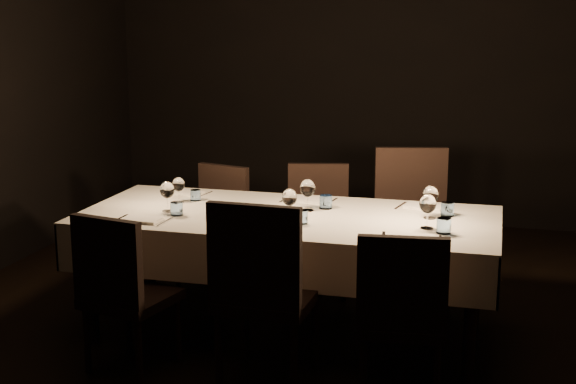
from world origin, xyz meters
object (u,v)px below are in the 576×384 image
(chair_near_left, at_px, (121,286))
(chair_far_left, at_px, (216,219))
(chair_near_right, at_px, (401,310))
(chair_far_right, at_px, (412,219))
(chair_near_center, at_px, (262,286))
(chair_far_center, at_px, (318,222))
(dining_table, at_px, (288,226))

(chair_near_left, xyz_separation_m, chair_far_left, (-0.02, 1.58, -0.02))
(chair_near_left, relative_size, chair_near_right, 0.99)
(chair_far_left, height_order, chair_far_right, chair_far_right)
(chair_near_left, bearing_deg, chair_far_right, -117.74)
(chair_near_center, height_order, chair_far_left, chair_near_center)
(chair_near_center, distance_m, chair_far_right, 1.71)
(chair_far_left, height_order, chair_far_center, chair_far_center)
(dining_table, bearing_deg, chair_near_center, -85.24)
(chair_near_center, xyz_separation_m, chair_near_right, (0.73, -0.02, -0.05))
(chair_near_right, bearing_deg, chair_far_center, -70.25)
(chair_near_center, bearing_deg, chair_far_left, -59.89)
(chair_far_left, bearing_deg, chair_far_center, 20.82)
(dining_table, xyz_separation_m, chair_near_center, (0.06, -0.75, -0.13))
(dining_table, xyz_separation_m, chair_near_left, (-0.73, -0.80, -0.18))
(chair_near_right, xyz_separation_m, chair_far_left, (-1.54, 1.55, -0.02))
(chair_far_left, bearing_deg, chair_near_center, -46.55)
(chair_near_left, height_order, chair_far_left, chair_near_left)
(chair_far_right, bearing_deg, dining_table, -141.63)
(chair_near_center, distance_m, chair_far_center, 1.60)
(dining_table, relative_size, chair_near_right, 2.75)
(chair_near_left, relative_size, chair_far_left, 1.04)
(chair_near_left, distance_m, chair_far_right, 2.15)
(chair_near_left, xyz_separation_m, chair_far_right, (1.39, 1.64, 0.06))
(chair_far_center, relative_size, chair_far_right, 0.87)
(chair_near_left, height_order, chair_far_right, chair_far_right)
(chair_near_right, height_order, chair_far_left, chair_near_right)
(dining_table, height_order, chair_far_center, chair_far_center)
(dining_table, distance_m, chair_near_center, 0.77)
(chair_near_right, xyz_separation_m, chair_far_center, (-0.80, 1.62, -0.00))
(dining_table, height_order, chair_near_right, chair_near_right)
(chair_near_right, relative_size, chair_far_left, 1.05)
(chair_near_center, height_order, chair_near_right, chair_near_center)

